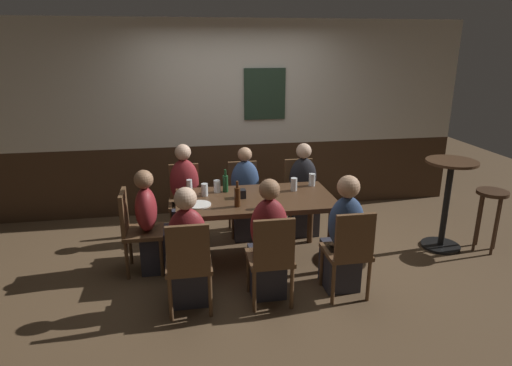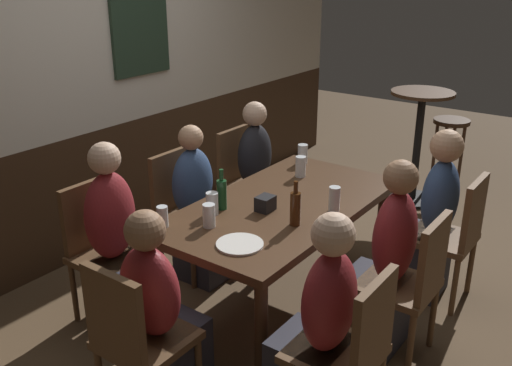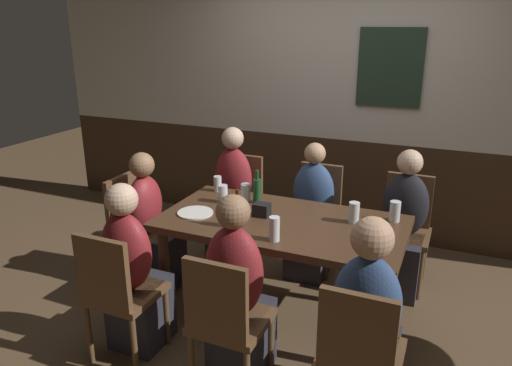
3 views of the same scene
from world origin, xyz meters
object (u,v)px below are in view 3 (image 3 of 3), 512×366
at_px(person_right_far, 402,234).
at_px(person_mid_near, 238,304).
at_px(chair_left_far, 239,199).
at_px(condiment_caddy, 262,210).
at_px(beer_glass_tall, 354,214).
at_px(plate_white_large, 195,213).
at_px(highball_clear, 218,185).
at_px(chair_right_near, 359,353).
at_px(chair_mid_far, 317,211).
at_px(chair_mid_near, 225,318).
at_px(beer_bottle_brown, 238,213).
at_px(beer_bottle_green, 257,190).
at_px(chair_head_west, 134,224).
at_px(person_head_west, 152,232).
at_px(person_left_near, 134,280).
at_px(person_mid_far, 311,221).
at_px(pint_glass_pale, 395,212).
at_px(chair_right_far, 405,224).
at_px(person_right_near, 366,334).
at_px(tumbler_water, 223,195).
at_px(tumbler_short, 246,194).
at_px(dining_table, 281,231).
at_px(person_left_far, 231,205).
at_px(chair_left_near, 117,290).
at_px(beer_glass_half, 274,231).

xyz_separation_m(person_right_far, person_mid_near, (-0.73, -1.38, 0.02)).
relative_size(chair_left_far, condiment_caddy, 8.00).
height_order(person_mid_near, beer_glass_tall, person_mid_near).
height_order(beer_glass_tall, plate_white_large, beer_glass_tall).
bearing_deg(highball_clear, chair_right_near, -40.78).
bearing_deg(plate_white_large, person_mid_near, -43.26).
bearing_deg(chair_mid_far, plate_white_large, -121.27).
distance_m(chair_mid_near, beer_bottle_brown, 0.75).
distance_m(beer_bottle_green, beer_bottle_brown, 0.48).
distance_m(chair_head_west, beer_bottle_green, 1.04).
height_order(chair_head_west, person_head_west, person_head_west).
relative_size(highball_clear, plate_white_large, 0.49).
relative_size(chair_head_west, chair_mid_near, 1.00).
bearing_deg(beer_bottle_brown, chair_head_west, 167.27).
bearing_deg(condiment_caddy, chair_left_far, 124.35).
xyz_separation_m(person_left_near, person_mid_far, (0.73, 1.38, -0.01)).
xyz_separation_m(person_mid_near, beer_bottle_green, (-0.29, 0.94, 0.35)).
bearing_deg(chair_left_far, plate_white_large, -82.59).
bearing_deg(pint_glass_pale, condiment_caddy, -162.55).
bearing_deg(beer_bottle_brown, chair_mid_near, -70.68).
height_order(person_head_west, beer_glass_tall, person_head_west).
bearing_deg(beer_glass_tall, highball_clear, 169.94).
distance_m(person_left_near, plate_white_large, 0.64).
height_order(chair_mid_near, highball_clear, chair_mid_near).
distance_m(chair_head_west, highball_clear, 0.73).
bearing_deg(chair_right_far, beer_bottle_green, -148.87).
height_order(person_right_near, tumbler_water, person_right_near).
bearing_deg(person_mid_far, beer_bottle_green, -122.63).
bearing_deg(beer_glass_tall, person_left_near, -144.48).
bearing_deg(tumbler_short, chair_mid_far, 58.32).
distance_m(tumbler_water, plate_white_large, 0.29).
distance_m(dining_table, person_left_far, 1.02).
relative_size(person_right_far, person_head_west, 1.03).
bearing_deg(condiment_caddy, chair_mid_far, 79.53).
relative_size(chair_head_west, highball_clear, 7.17).
xyz_separation_m(chair_right_far, person_left_far, (-1.45, -0.16, -0.00)).
xyz_separation_m(chair_left_near, highball_clear, (0.05, 1.21, 0.30)).
bearing_deg(person_right_near, tumbler_water, 146.07).
bearing_deg(condiment_caddy, dining_table, -6.66).
distance_m(chair_left_far, beer_glass_tall, 1.41).
relative_size(chair_mid_far, person_right_near, 0.76).
distance_m(chair_mid_near, person_right_far, 1.71).
bearing_deg(chair_mid_near, chair_mid_far, 90.00).
distance_m(beer_glass_tall, highball_clear, 1.15).
distance_m(chair_right_far, person_mid_near, 1.71).
height_order(dining_table, person_head_west, person_head_west).
distance_m(tumbler_short, tumbler_water, 0.17).
distance_m(pint_glass_pale, beer_glass_half, 0.88).
height_order(dining_table, person_left_near, person_left_near).
relative_size(person_head_west, beer_glass_half, 7.01).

